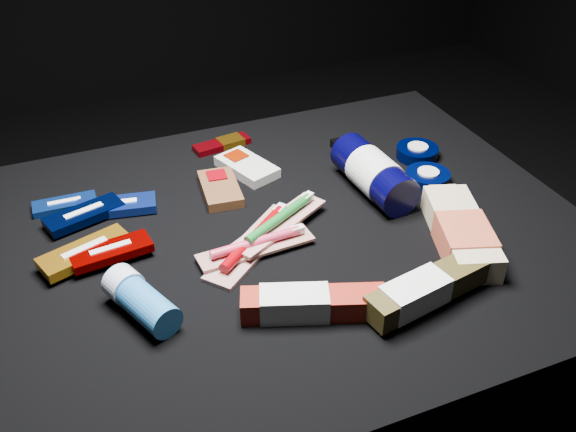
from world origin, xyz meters
name	(u,v)px	position (x,y,z in m)	size (l,w,h in m)	color
ground	(283,394)	(0.00, 0.00, 0.00)	(3.00, 3.00, 0.00)	black
cloth_table	(282,321)	(0.00, 0.00, 0.20)	(0.98, 0.78, 0.40)	black
luna_bar_0	(65,204)	(-0.31, 0.20, 0.41)	(0.11, 0.04, 0.01)	#103694
luna_bar_1	(117,206)	(-0.23, 0.16, 0.41)	(0.14, 0.07, 0.02)	#142D99
luna_bar_2	(84,215)	(-0.29, 0.15, 0.41)	(0.13, 0.08, 0.02)	black
luna_bar_3	(86,252)	(-0.30, 0.04, 0.42)	(0.15, 0.09, 0.02)	#C68015
luna_bar_4	(111,251)	(-0.26, 0.03, 0.42)	(0.12, 0.06, 0.02)	#880100
clif_bar_0	(220,187)	(-0.06, 0.15, 0.41)	(0.07, 0.12, 0.02)	brown
clif_bar_1	(245,166)	(0.01, 0.20, 0.41)	(0.10, 0.13, 0.02)	beige
power_bar	(225,143)	(0.00, 0.31, 0.41)	(0.12, 0.05, 0.01)	maroon
lotion_bottle	(373,173)	(0.19, 0.05, 0.44)	(0.08, 0.23, 0.07)	black
cream_tin_upper	(417,152)	(0.33, 0.12, 0.41)	(0.08, 0.08, 0.02)	black
cream_tin_lower	(428,178)	(0.30, 0.04, 0.41)	(0.08, 0.08, 0.02)	black
bodywash_bottle	(461,233)	(0.25, -0.14, 0.42)	(0.13, 0.22, 0.05)	#CAB68E
deodorant_stick	(141,300)	(-0.25, -0.10, 0.42)	(0.09, 0.13, 0.05)	#246AA9
toothbrush_pack_0	(255,240)	(-0.05, -0.02, 0.41)	(0.20, 0.18, 0.02)	beige
toothbrush_pack_1	(257,245)	(-0.05, -0.04, 0.41)	(0.19, 0.05, 0.02)	#A39C97
toothbrush_pack_2	(280,221)	(0.00, 0.00, 0.42)	(0.19, 0.13, 0.02)	silver
toothpaste_carton_red	(307,304)	(-0.04, -0.19, 0.42)	(0.20, 0.11, 0.04)	maroon
toothpaste_carton_green	(424,290)	(0.12, -0.23, 0.42)	(0.21, 0.08, 0.04)	#392F12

